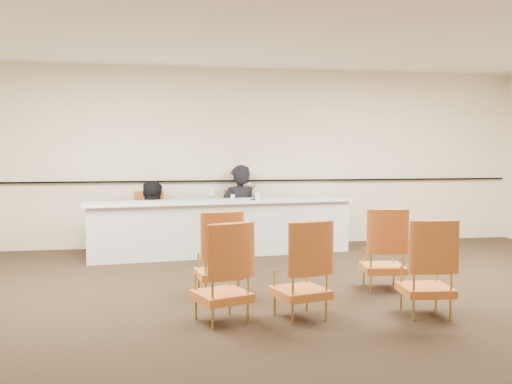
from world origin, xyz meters
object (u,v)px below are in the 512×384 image
(microphone, at_px, (254,191))
(water_bottle, at_px, (211,194))
(panelist_second, at_px, (150,233))
(aud_chair_front_left, at_px, (218,253))
(aud_chair_back_right, at_px, (426,267))
(panelist_main_chair, at_px, (239,218))
(drinking_glass, at_px, (233,197))
(aud_chair_back_mid, at_px, (300,269))
(panelist_main, at_px, (239,218))
(panel_table, at_px, (220,227))
(aud_chair_back_left, at_px, (221,272))
(panelist_second_chair, at_px, (150,221))
(coffee_cup, at_px, (257,196))
(aud_chair_front_right, at_px, (383,248))

(microphone, xyz_separation_m, water_bottle, (-0.68, -0.09, -0.02))
(panelist_second, distance_m, aud_chair_front_left, 3.19)
(aud_chair_back_right, bearing_deg, panelist_main_chair, 111.32)
(water_bottle, distance_m, drinking_glass, 0.36)
(panelist_main_chair, relative_size, microphone, 3.41)
(panelist_main_chair, height_order, aud_chair_back_mid, same)
(aud_chair_back_mid, bearing_deg, panelist_main, 74.27)
(panelist_main_chair, height_order, water_bottle, water_bottle)
(aud_chair_back_right, bearing_deg, panel_table, 119.25)
(panelist_main_chair, bearing_deg, aud_chair_back_left, -107.13)
(panelist_second, relative_size, microphone, 5.97)
(drinking_glass, bearing_deg, aud_chair_front_left, -101.29)
(panelist_second, height_order, panelist_second_chair, panelist_second)
(panelist_main, height_order, coffee_cup, panelist_main)
(panelist_second_chair, relative_size, aud_chair_front_left, 1.00)
(aud_chair_back_left, bearing_deg, panelist_main_chair, 59.11)
(drinking_glass, xyz_separation_m, aud_chair_back_left, (-0.60, -3.59, -0.40))
(drinking_glass, bearing_deg, coffee_cup, -0.79)
(panelist_main_chair, bearing_deg, aud_chair_front_right, -76.67)
(panel_table, xyz_separation_m, panelist_main, (0.40, 0.65, 0.06))
(drinking_glass, height_order, aud_chair_front_right, aud_chair_front_right)
(microphone, relative_size, aud_chair_back_right, 0.29)
(water_bottle, relative_size, aud_chair_front_left, 0.25)
(microphone, bearing_deg, aud_chair_back_right, -92.19)
(coffee_cup, bearing_deg, aud_chair_back_right, -74.92)
(panelist_main, bearing_deg, panelist_main_chair, 165.11)
(panelist_main, distance_m, aud_chair_front_left, 3.34)
(panel_table, xyz_separation_m, aud_chair_front_right, (1.59, -2.65, 0.06))
(coffee_cup, bearing_deg, panelist_second, 163.48)
(panelist_main_chair, relative_size, aud_chair_back_left, 1.00)
(panelist_main_chair, bearing_deg, panelist_second, 180.00)
(panelist_second, distance_m, aud_chair_back_left, 4.14)
(panelist_main_chair, bearing_deg, aud_chair_back_mid, -97.08)
(drinking_glass, height_order, aud_chair_front_left, aud_chair_front_left)
(aud_chair_front_left, relative_size, aud_chair_back_right, 1.00)
(panelist_second_chair, height_order, aud_chair_back_mid, same)
(panelist_main_chair, relative_size, coffee_cup, 7.07)
(panelist_main_chair, relative_size, water_bottle, 4.02)
(coffee_cup, bearing_deg, panelist_second_chair, 163.48)
(panelist_main_chair, bearing_deg, water_bottle, -132.45)
(panelist_main_chair, xyz_separation_m, aud_chair_front_right, (1.19, -3.30, 0.00))
(coffee_cup, bearing_deg, panel_table, 178.50)
(aud_chair_back_mid, xyz_separation_m, aud_chair_back_right, (1.23, -0.11, 0.00))
(aud_chair_front_right, bearing_deg, drinking_glass, 126.17)
(microphone, bearing_deg, panelist_main_chair, 84.41)
(panelist_main_chair, bearing_deg, coffee_cup, -80.18)
(panelist_second, relative_size, aud_chair_back_mid, 1.75)
(panel_table, relative_size, aud_chair_back_left, 4.35)
(panelist_second_chair, height_order, aud_chair_front_left, same)
(microphone, xyz_separation_m, aud_chair_back_right, (1.05, -3.71, -0.49))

